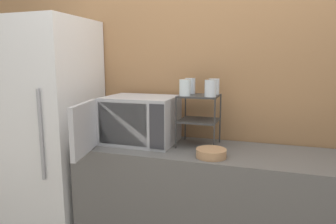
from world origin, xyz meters
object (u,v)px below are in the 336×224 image
Objects in this scene: dish_rack at (199,109)px; refrigerator at (49,135)px; microwave at (138,120)px; glass_front_left at (185,88)px; glass_back_left at (190,86)px; bowl at (211,153)px; glass_back_right at (214,86)px; glass_front_right at (210,88)px.

refrigerator is at bearing -175.17° from dish_rack.
refrigerator is at bearing -177.46° from microwave.
glass_front_left is (-0.08, -0.08, 0.15)m from dish_rack.
glass_back_left is 0.59× the size of bowl.
glass_back_left is (-0.01, 0.16, 0.00)m from glass_front_left.
glass_back_right is at bearing 43.38° from glass_front_left.
glass_front_left and glass_back_right have the same top height.
dish_rack is at bearing 138.23° from glass_front_right.
bowl is (0.22, -0.32, -0.39)m from glass_back_left.
bowl is 1.33m from refrigerator.
glass_back_left is at bearing 136.56° from dish_rack.
glass_front_left is 0.47m from bowl.
bowl is (0.04, -0.16, -0.39)m from glass_front_right.
dish_rack is 3.23× the size of glass_front_right.
glass_front_left reaches higher than dish_rack.
glass_front_right is 0.42m from bowl.
microwave is at bearing 162.97° from bowl.
microwave is at bearing 178.54° from glass_front_right.
microwave is at bearing -171.13° from dish_rack.
dish_rack reaches higher than bowl.
glass_back_right is (0.52, 0.14, 0.24)m from microwave.
glass_back_left is (-0.09, 0.08, 0.15)m from dish_rack.
glass_back_right is at bearing 7.92° from refrigerator.
dish_rack is at bearing 4.83° from refrigerator.
refrigerator reaches higher than bowl.
glass_front_left is at bearing -2.29° from microwave.
glass_front_right is (0.00, -0.16, 0.00)m from glass_back_right.
glass_back_right is at bearing 41.77° from dish_rack.
glass_front_right is at bearing -41.77° from dish_rack.
dish_rack is 0.19m from glass_back_left.
refrigerator is (-1.11, -0.02, -0.41)m from glass_front_left.
dish_rack is 3.23× the size of glass_back_left.
refrigerator reaches higher than glass_front_right.
microwave is 0.78m from refrigerator.
microwave is 0.42m from glass_front_left.
dish_rack is 3.23× the size of glass_front_left.
glass_back_left is at bearing 124.35° from bowl.
glass_front_right and glass_back_left have the same top height.
microwave is 7.06× the size of glass_front_left.
dish_rack is 1.90× the size of bowl.
microwave is at bearing 177.71° from glass_front_left.
microwave is 0.60m from bowl.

